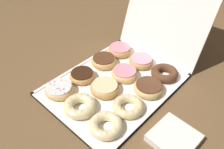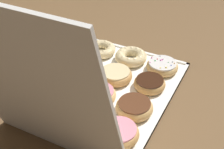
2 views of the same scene
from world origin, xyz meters
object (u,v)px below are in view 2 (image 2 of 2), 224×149
Objects in this scene: donut_box at (108,89)px; chocolate_cake_ring_donut_11 at (45,105)px; glazed_ring_donut_4 at (115,75)px; chocolate_frosted_donut_6 at (134,107)px; pink_frosted_donut_7 at (98,94)px; chocolate_frosted_donut_3 at (150,83)px; chocolate_frosted_donut_8 at (66,83)px; pink_frosted_donut_9 at (119,133)px; sprinkle_donut_0 at (162,66)px; cruller_donut_5 at (85,64)px; napkin_stack at (43,55)px; pink_frosted_donut_10 at (81,118)px; cruller_donut_2 at (101,49)px; cruller_donut_1 at (131,56)px.

chocolate_cake_ring_donut_11 is at bearing 55.62° from donut_box.
glazed_ring_donut_4 is 0.18m from chocolate_frosted_donut_6.
glazed_ring_donut_4 and pink_frosted_donut_7 have the same top height.
chocolate_frosted_donut_8 is (0.26, 0.13, 0.00)m from chocolate_frosted_donut_3.
chocolate_frosted_donut_3 is 0.91× the size of chocolate_frosted_donut_8.
pink_frosted_donut_7 reaches higher than donut_box.
pink_frosted_donut_7 is 0.18m from pink_frosted_donut_9.
sprinkle_donut_0 and chocolate_frosted_donut_8 have the same top height.
cruller_donut_5 is at bearing 24.56° from sprinkle_donut_0.
napkin_stack is at bearing -51.52° from chocolate_cake_ring_donut_11.
pink_frosted_donut_9 is (-0.13, 0.24, 0.00)m from glazed_ring_donut_4.
donut_box is 4.82× the size of pink_frosted_donut_10.
glazed_ring_donut_4 reaches higher than napkin_stack.
glazed_ring_donut_4 is at bearing 4.94° from chocolate_frosted_donut_3.
chocolate_cake_ring_donut_11 is (0.13, 0.19, 0.02)m from donut_box.
cruller_donut_2 is 1.09× the size of chocolate_frosted_donut_3.
pink_frosted_donut_9 is at bearing 151.38° from napkin_stack.
donut_box is at bearing -91.59° from pink_frosted_donut_7.
cruller_donut_5 is at bearing -61.86° from pink_frosted_donut_10.
sprinkle_donut_0 is 0.83× the size of napkin_stack.
pink_frosted_donut_10 is 0.96× the size of chocolate_cake_ring_donut_11.
sprinkle_donut_0 reaches higher than pink_frosted_donut_9.
cruller_donut_5 is (0.13, -0.01, -0.00)m from glazed_ring_donut_4.
cruller_donut_1 is 0.35m from napkin_stack.
pink_frosted_donut_10 is (-0.00, 0.24, 0.00)m from glazed_ring_donut_4.
donut_box is at bearing 89.57° from cruller_donut_1.
sprinkle_donut_0 reaches higher than pink_frosted_donut_10.
pink_frosted_donut_7 is at bearing -86.99° from pink_frosted_donut_10.
pink_frosted_donut_7 and pink_frosted_donut_9 have the same top height.
cruller_donut_5 is at bearing -27.81° from donut_box.
chocolate_frosted_donut_3 and cruller_donut_5 have the same top height.
napkin_stack is (0.20, -0.25, -0.01)m from chocolate_cake_ring_donut_11.
cruller_donut_2 is at bearing -90.22° from cruller_donut_5.
donut_box is at bearing 168.93° from napkin_stack.
pink_frosted_donut_9 is (-0.00, 0.12, -0.00)m from chocolate_frosted_donut_6.
pink_frosted_donut_9 is at bearing 135.93° from cruller_donut_5.
cruller_donut_1 is 1.05× the size of pink_frosted_donut_9.
pink_frosted_donut_9 is (-0.00, 0.37, 0.00)m from sprinkle_donut_0.
pink_frosted_donut_10 is at bearing 71.57° from sprinkle_donut_0.
chocolate_frosted_donut_8 reaches higher than chocolate_cake_ring_donut_11.
cruller_donut_5 reaches higher than donut_box.
chocolate_frosted_donut_3 is 0.13m from glazed_ring_donut_4.
pink_frosted_donut_9 reaches higher than napkin_stack.
pink_frosted_donut_9 is at bearing 91.64° from chocolate_frosted_donut_3.
chocolate_frosted_donut_6 is 0.17m from pink_frosted_donut_10.
cruller_donut_1 is at bearing -90.72° from pink_frosted_donut_7.
pink_frosted_donut_10 is at bearing 91.42° from donut_box.
chocolate_frosted_donut_8 reaches higher than napkin_stack.
cruller_donut_5 is (0.26, 0.12, -0.00)m from sprinkle_donut_0.
napkin_stack is at bearing -16.14° from chocolate_frosted_donut_6.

